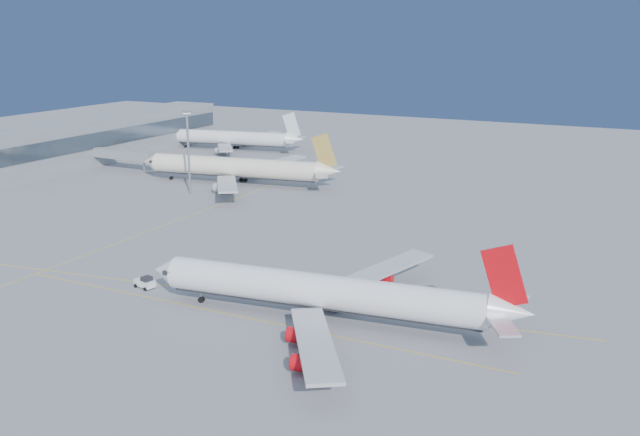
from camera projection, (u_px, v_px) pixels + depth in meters
The scene contains 9 objects.
ground at pixel (256, 284), 128.98m from camera, with size 500.00×500.00×0.00m, color slate.
terminal at pixel (103, 138), 250.17m from camera, with size 18.40×110.00×15.00m.
jet_bridge at pixel (126, 155), 230.10m from camera, with size 23.60×3.60×6.90m.
taxiway_lines at pixel (209, 262), 140.81m from camera, with size 118.86×140.00×0.02m.
airliner_virgin at pixel (328, 293), 111.56m from camera, with size 62.90×56.16×15.52m.
airliner_etihad at pixel (239, 168), 209.76m from camera, with size 63.08×57.70×16.49m.
airliner_third at pixel (233, 138), 269.06m from camera, with size 56.40×51.41×15.17m.
pushback_tug at pixel (145, 282), 126.77m from camera, with size 4.22×3.07×2.19m.
light_mast at pixel (188, 146), 195.55m from camera, with size 1.99×1.99×23.04m.
Camera 1 is at (64.82, -103.46, 44.81)m, focal length 40.00 mm.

